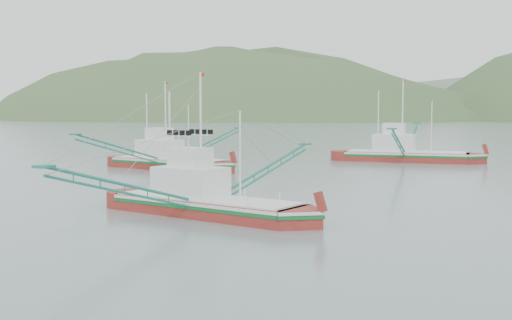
% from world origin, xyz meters
% --- Properties ---
extents(ground, '(1200.00, 1200.00, 0.00)m').
position_xyz_m(ground, '(0.00, 0.00, 0.00)').
color(ground, slate).
rests_on(ground, ground).
extents(main_boat, '(13.31, 23.04, 9.44)m').
position_xyz_m(main_boat, '(-1.88, 2.40, 1.69)').
color(main_boat, maroon).
rests_on(main_boat, ground).
extents(bg_boat_far, '(15.19, 27.06, 10.96)m').
position_xyz_m(bg_boat_far, '(1.84, 47.95, 1.50)').
color(bg_boat_far, maroon).
rests_on(bg_boat_far, ground).
extents(bg_boat_left, '(14.44, 25.06, 10.25)m').
position_xyz_m(bg_boat_left, '(-19.90, 27.79, 1.77)').
color(bg_boat_left, maroon).
rests_on(bg_boat_left, ground).
extents(headland_left, '(448.00, 308.00, 210.00)m').
position_xyz_m(headland_left, '(-180.00, 360.00, 0.00)').
color(headland_left, '#3B582D').
rests_on(headland_left, ground).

